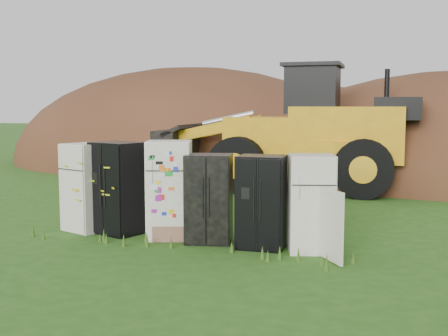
# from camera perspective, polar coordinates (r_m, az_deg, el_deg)

# --- Properties ---
(ground) EXTENTS (120.00, 120.00, 0.00)m
(ground) POSITION_cam_1_polar(r_m,az_deg,el_deg) (10.92, -3.40, -7.31)
(ground) COLOR #265416
(ground) RESTS_ON ground
(fridge_leftmost) EXTENTS (0.98, 0.96, 1.81)m
(fridge_leftmost) POSITION_cam_1_polar(r_m,az_deg,el_deg) (11.94, -13.71, -1.90)
(fridge_leftmost) COLOR white
(fridge_leftmost) RESTS_ON ground
(fridge_black_side) EXTENTS (1.13, 0.99, 1.85)m
(fridge_black_side) POSITION_cam_1_polar(r_m,az_deg,el_deg) (11.55, -10.67, -1.99)
(fridge_black_side) COLOR black
(fridge_black_side) RESTS_ON ground
(fridge_sticker) EXTENTS (1.08, 1.04, 1.90)m
(fridge_sticker) POSITION_cam_1_polar(r_m,az_deg,el_deg) (10.96, -5.56, -2.22)
(fridge_sticker) COLOR silver
(fridge_sticker) RESTS_ON ground
(fridge_dark_mid) EXTENTS (1.01, 0.90, 1.67)m
(fridge_dark_mid) POSITION_cam_1_polar(r_m,az_deg,el_deg) (10.60, -1.55, -3.11)
(fridge_dark_mid) COLOR black
(fridge_dark_mid) RESTS_ON ground
(fridge_black_right) EXTENTS (0.90, 0.77, 1.69)m
(fridge_black_right) POSITION_cam_1_polar(r_m,az_deg,el_deg) (10.21, 3.86, -3.45)
(fridge_black_right) COLOR black
(fridge_black_right) RESTS_ON ground
(fridge_open_door) EXTENTS (0.98, 0.94, 1.72)m
(fridge_open_door) POSITION_cam_1_polar(r_m,az_deg,el_deg) (10.04, 8.85, -3.57)
(fridge_open_door) COLOR white
(fridge_open_door) RESTS_ON ground
(wheel_loader) EXTENTS (8.20, 3.86, 3.85)m
(wheel_loader) POSITION_cam_1_polar(r_m,az_deg,el_deg) (17.58, 5.84, 4.15)
(wheel_loader) COLOR gold
(wheel_loader) RESTS_ON ground
(dirt_mound_left) EXTENTS (17.07, 12.80, 8.66)m
(dirt_mound_left) POSITION_cam_1_polar(r_m,az_deg,el_deg) (25.91, -3.52, 0.58)
(dirt_mound_left) COLOR #482917
(dirt_mound_left) RESTS_ON ground
(dirt_mound_back) EXTENTS (19.08, 12.72, 6.99)m
(dirt_mound_back) POSITION_cam_1_polar(r_m,az_deg,el_deg) (27.43, 10.21, 0.80)
(dirt_mound_back) COLOR #482917
(dirt_mound_back) RESTS_ON ground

